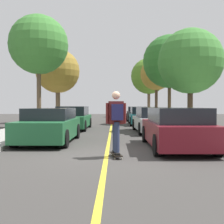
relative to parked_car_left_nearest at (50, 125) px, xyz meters
The scene contains 16 objects.
ground 3.80m from the parked_car_left_nearest, 51.64° to the right, with size 80.00×80.00×0.00m, color #3D3A38.
center_line 2.64m from the parked_car_left_nearest, 24.70° to the left, with size 0.12×39.20×0.01m, color gold.
parked_car_left_nearest is the anchor object (origin of this frame).
parked_car_left_near 6.25m from the parked_car_left_nearest, 90.00° to the left, with size 2.00×4.47×1.40m.
parked_car_right_nearest 4.89m from the parked_car_left_nearest, 18.31° to the right, with size 1.95×4.55×1.38m.
parked_car_right_near 6.31m from the parked_car_left_nearest, 42.59° to the left, with size 2.03×4.64×1.36m.
parked_car_right_far 11.47m from the parked_car_left_nearest, 66.12° to the left, with size 2.05×4.63×1.34m.
parked_car_right_farthest 16.86m from the parked_car_left_nearest, 74.02° to the left, with size 2.06×4.57×1.34m.
street_tree_left_nearest 8.39m from the parked_car_left_nearest, 108.06° to the left, with size 3.68×3.68×6.95m.
street_tree_left_near 13.40m from the parked_car_left_nearest, 99.74° to the left, with size 3.64×3.64×5.99m.
street_tree_right_nearest 9.09m from the parked_car_left_nearest, 36.43° to the left, with size 3.67×3.67×5.65m.
street_tree_right_near 13.80m from the parked_car_left_nearest, 58.74° to the left, with size 4.14×4.14×6.80m.
street_tree_right_far 19.95m from the parked_car_left_nearest, 69.57° to the left, with size 3.27×3.27×6.14m.
street_tree_right_farthest 26.13m from the parked_car_left_nearest, 74.63° to the left, with size 4.47×4.47×7.20m.
skateboard 4.20m from the parked_car_left_nearest, 51.39° to the right, with size 0.37×0.87×0.10m.
skateboarder 4.21m from the parked_car_left_nearest, 51.60° to the right, with size 0.59×0.71×1.75m.
Camera 1 is at (0.24, -8.40, 1.47)m, focal length 46.36 mm.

